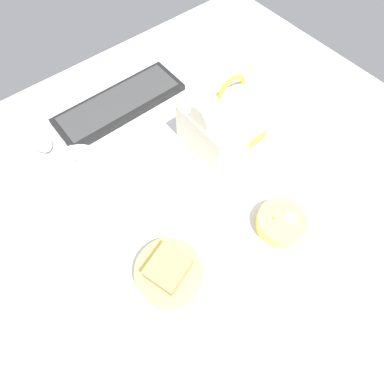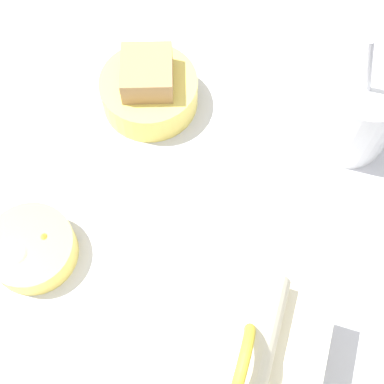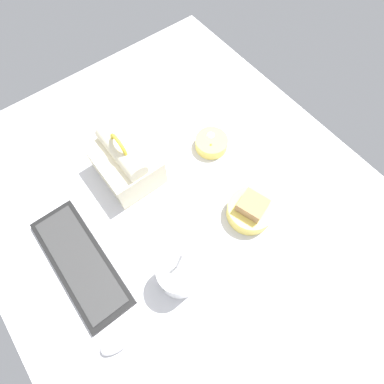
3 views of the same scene
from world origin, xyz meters
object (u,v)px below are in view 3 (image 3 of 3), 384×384
object	(u,v)px
computer_mouse	(118,340)
bento_bowl_snacks	(211,143)
keyboard	(81,262)
soup_cup	(179,275)
bento_bowl_sandwich	(250,210)
lunch_bag	(125,162)

from	to	relation	value
computer_mouse	bento_bowl_snacks	bearing A→B (deg)	-60.57
keyboard	soup_cup	distance (cm)	27.45
bento_bowl_sandwich	computer_mouse	size ratio (longest dim) A/B	1.40
bento_bowl_sandwich	bento_bowl_snacks	size ratio (longest dim) A/B	1.26
lunch_bag	bento_bowl_sandwich	world-z (taller)	lunch_bag
soup_cup	bento_bowl_sandwich	distance (cm)	27.23
soup_cup	bento_bowl_snacks	xyz separation A→B (cm)	(27.52, -33.25, -3.92)
bento_bowl_snacks	computer_mouse	xyz separation A→B (cm)	(-30.23, 53.58, -0.31)
bento_bowl_sandwich	bento_bowl_snacks	bearing A→B (deg)	-14.06
lunch_bag	bento_bowl_sandwich	distance (cm)	38.81
keyboard	soup_cup	size ratio (longest dim) A/B	1.88
keyboard	computer_mouse	xyz separation A→B (cm)	(-22.30, 1.74, 0.67)
keyboard	bento_bowl_sandwich	xyz separation A→B (cm)	(-17.13, -45.57, 2.08)
computer_mouse	bento_bowl_sandwich	bearing A→B (deg)	-83.75
bento_bowl_snacks	computer_mouse	world-z (taller)	bento_bowl_snacks
keyboard	lunch_bag	size ratio (longest dim) A/B	1.83
lunch_bag	computer_mouse	size ratio (longest dim) A/B	2.08
computer_mouse	keyboard	bearing A→B (deg)	-4.46
soup_cup	bento_bowl_sandwich	size ratio (longest dim) A/B	1.44
lunch_bag	computer_mouse	world-z (taller)	lunch_bag
lunch_bag	soup_cup	xyz separation A→B (cm)	(-35.47, 6.82, -0.52)
lunch_bag	computer_mouse	bearing A→B (deg)	144.58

